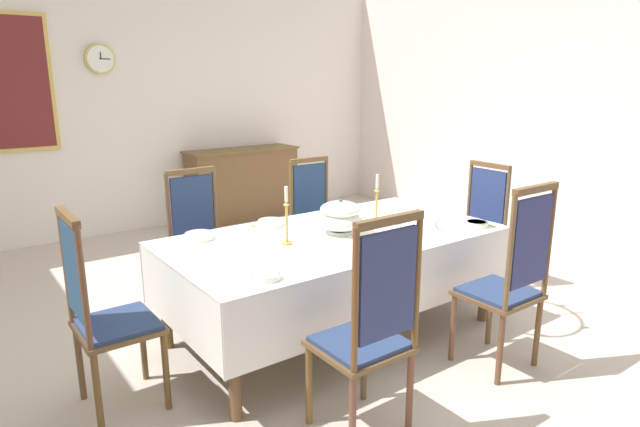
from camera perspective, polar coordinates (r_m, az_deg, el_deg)
ground at (r=4.23m, az=-0.97°, el=-11.24°), size 6.46×6.55×0.04m
back_wall at (r=6.81m, az=-17.63°, el=11.49°), size 6.46×0.08×3.10m
right_wall at (r=6.30m, az=24.61°, el=10.71°), size 0.08×6.55×3.10m
dining_table at (r=3.76m, az=1.49°, el=-3.27°), size 2.29×1.20×0.74m
tablecloth at (r=3.77m, az=1.49°, el=-3.82°), size 2.31×1.22×0.42m
chair_south_a at (r=2.73m, az=5.22°, el=-11.93°), size 0.44×0.42×1.19m
chair_north_a at (r=4.36m, az=-12.47°, el=-2.54°), size 0.44×0.42×1.10m
chair_south_b at (r=3.53m, az=19.29°, el=-6.49°), size 0.44×0.42×1.20m
chair_north_b at (r=4.89m, az=-0.29°, el=-0.39°), size 0.44×0.42×1.09m
chair_head_west at (r=3.16m, az=-21.83°, el=-9.57°), size 0.42×0.44×1.14m
chair_head_east at (r=4.85m, az=16.15°, el=-1.11°), size 0.42×0.44×1.08m
soup_tureen at (r=3.74m, az=2.16°, el=-0.31°), size 0.31×0.31×0.24m
candlestick_west at (r=3.48m, az=-3.53°, el=-0.78°), size 0.07×0.07×0.38m
candlestick_east at (r=3.94m, az=5.97°, el=0.91°), size 0.07×0.07×0.38m
bowl_near_left at (r=3.97m, az=-5.22°, el=-0.90°), size 0.18×0.18×0.04m
bowl_near_right at (r=4.09m, az=16.14°, el=-1.01°), size 0.16×0.16×0.04m
bowl_far_left at (r=3.71m, az=-12.61°, el=-2.27°), size 0.19×0.19×0.05m
bowl_far_right at (r=2.94m, az=-5.71°, el=-6.56°), size 0.16×0.16×0.03m
spoon_primary at (r=3.94m, az=-6.92°, el=-1.36°), size 0.03×0.18×0.01m
spoon_secondary at (r=4.20m, az=16.85°, el=-0.88°), size 0.06×0.17×0.01m
sideboard at (r=7.05m, az=-8.12°, el=3.11°), size 1.44×0.48×0.90m
mounted_clock at (r=6.59m, az=-22.13°, el=14.83°), size 0.31×0.06×0.31m
framed_painting at (r=6.42m, az=-30.44°, el=11.74°), size 0.94×0.05×1.39m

